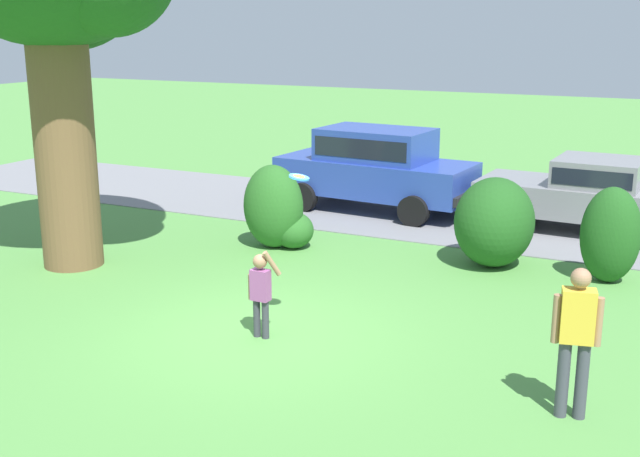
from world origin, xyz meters
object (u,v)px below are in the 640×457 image
at_px(parked_suv, 375,165).
at_px(parked_sedan, 586,192).
at_px(adult_onlooker, 576,335).
at_px(child_thrower, 261,289).
at_px(frisbee, 299,177).

bearing_deg(parked_suv, parked_sedan, 2.26).
bearing_deg(adult_onlooker, child_thrower, 173.42).
relative_size(child_thrower, frisbee, 4.58).
xyz_separation_m(frisbee, adult_onlooker, (3.81, -0.78, -1.29)).
distance_m(parked_sedan, adult_onlooker, 8.63).
bearing_deg(parked_sedan, child_thrower, -111.29).
height_order(parked_sedan, adult_onlooker, adult_onlooker).
height_order(parked_suv, frisbee, frisbee).
bearing_deg(frisbee, parked_sedan, 70.94).
height_order(parked_suv, child_thrower, parked_suv).
bearing_deg(adult_onlooker, parked_suv, 124.70).
distance_m(parked_suv, frisbee, 7.94).
height_order(parked_sedan, child_thrower, parked_sedan).
bearing_deg(frisbee, child_thrower, -147.41).
distance_m(child_thrower, frisbee, 1.64).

